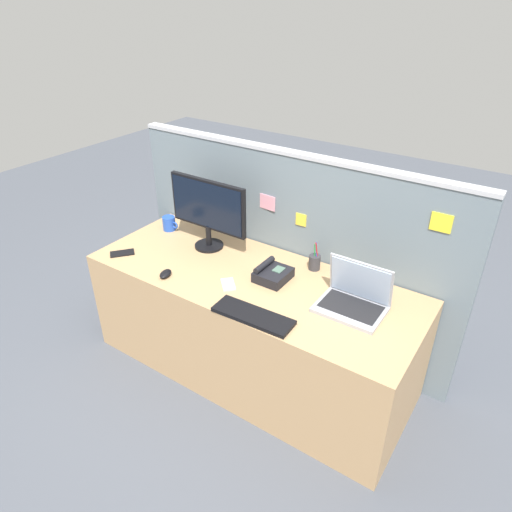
{
  "coord_description": "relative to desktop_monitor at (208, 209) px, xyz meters",
  "views": [
    {
      "loc": [
        1.31,
        -1.9,
        2.2
      ],
      "look_at": [
        0.0,
        0.05,
        0.83
      ],
      "focal_mm": 32.45,
      "sensor_mm": 36.0,
      "label": 1
    }
  ],
  "objects": [
    {
      "name": "ground_plane",
      "position": [
        0.44,
        -0.16,
        -0.98
      ],
      "size": [
        10.0,
        10.0,
        0.0
      ],
      "primitive_type": "plane",
      "color": "#4C515B"
    },
    {
      "name": "desk",
      "position": [
        0.44,
        -0.16,
        -0.63
      ],
      "size": [
        2.03,
        0.78,
        0.71
      ],
      "primitive_type": "cube",
      "color": "tan",
      "rests_on": "ground_plane"
    },
    {
      "name": "cubicle_divider",
      "position": [
        0.44,
        0.27,
        -0.3
      ],
      "size": [
        2.31,
        0.08,
        1.37
      ],
      "color": "slate",
      "rests_on": "ground_plane"
    },
    {
      "name": "desktop_monitor",
      "position": [
        0.0,
        0.0,
        0.0
      ],
      "size": [
        0.57,
        0.19,
        0.46
      ],
      "color": "black",
      "rests_on": "desk"
    },
    {
      "name": "laptop",
      "position": [
        1.06,
        -0.09,
        -0.21
      ],
      "size": [
        0.35,
        0.26,
        0.26
      ],
      "color": "#9EA0A8",
      "rests_on": "desk"
    },
    {
      "name": "desk_phone",
      "position": [
        0.56,
        -0.11,
        -0.24
      ],
      "size": [
        0.18,
        0.2,
        0.1
      ],
      "color": "black",
      "rests_on": "desk"
    },
    {
      "name": "keyboard_main",
      "position": [
        0.67,
        -0.47,
        -0.26
      ],
      "size": [
        0.44,
        0.16,
        0.02
      ],
      "primitive_type": "cube",
      "rotation": [
        0.0,
        0.0,
        0.04
      ],
      "color": "black",
      "rests_on": "desk"
    },
    {
      "name": "computer_mouse_right_hand",
      "position": [
        0.02,
        -0.44,
        -0.26
      ],
      "size": [
        0.09,
        0.11,
        0.03
      ],
      "primitive_type": "ellipsoid",
      "rotation": [
        0.0,
        0.0,
        0.29
      ],
      "color": "black",
      "rests_on": "desk"
    },
    {
      "name": "pen_cup",
      "position": [
        0.71,
        0.13,
        -0.22
      ],
      "size": [
        0.07,
        0.07,
        0.19
      ],
      "color": "#333338",
      "rests_on": "desk"
    },
    {
      "name": "cell_phone_silver_slab",
      "position": [
        0.38,
        -0.3,
        -0.27
      ],
      "size": [
        0.14,
        0.14,
        0.01
      ],
      "primitive_type": "cube",
      "rotation": [
        0.0,
        0.0,
        0.8
      ],
      "color": "#B7BAC1",
      "rests_on": "desk"
    },
    {
      "name": "cell_phone_black_slab",
      "position": [
        -0.4,
        -0.4,
        -0.27
      ],
      "size": [
        0.15,
        0.16,
        0.01
      ],
      "primitive_type": "cube",
      "rotation": [
        0.0,
        0.0,
        -0.68
      ],
      "color": "black",
      "rests_on": "desk"
    },
    {
      "name": "coffee_mug",
      "position": [
        -0.39,
        0.03,
        -0.22
      ],
      "size": [
        0.13,
        0.09,
        0.1
      ],
      "color": "blue",
      "rests_on": "desk"
    }
  ]
}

